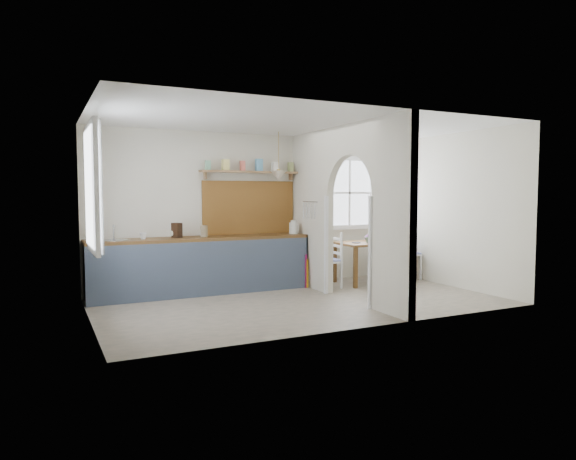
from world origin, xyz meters
name	(u,v)px	position (x,y,z in m)	size (l,w,h in m)	color
floor	(302,302)	(0.00, 0.00, 0.00)	(5.80, 3.20, 0.01)	gray
ceiling	(303,122)	(0.00, 0.00, 2.60)	(5.80, 3.20, 0.01)	beige
walls	(303,213)	(0.00, 0.00, 1.30)	(5.81, 3.21, 2.60)	beige
partition	(342,202)	(0.70, 0.06, 1.45)	(0.12, 3.20, 2.60)	beige
kitchen_window	(90,188)	(-2.87, 0.00, 1.65)	(0.10, 1.16, 1.50)	white
nook_window	(349,193)	(1.80, 1.56, 1.60)	(1.76, 0.10, 1.30)	white
counter	(201,265)	(-1.13, 1.33, 0.46)	(3.50, 0.60, 0.90)	brown
sink	(115,241)	(-2.43, 1.30, 0.89)	(0.40, 0.40, 0.02)	#A9AEB8
backsplash	(249,207)	(-0.20, 1.58, 1.35)	(1.65, 0.03, 0.90)	brown
shelf	(251,169)	(-0.20, 1.49, 2.00)	(1.75, 0.20, 0.21)	olive
pendant_lamp	(278,176)	(0.15, 1.15, 1.88)	(0.26, 0.26, 0.16)	beige
utensil_rail	(310,202)	(0.61, 0.90, 1.45)	(0.02, 0.02, 0.50)	#A9AEB8
dining_table	(370,262)	(1.83, 0.93, 0.37)	(1.17, 0.78, 0.73)	brown
chair_left	(326,260)	(0.90, 0.87, 0.47)	(0.43, 0.43, 0.94)	white
chair_right	(407,253)	(2.74, 1.02, 0.48)	(0.44, 0.44, 0.97)	white
kettle	(293,227)	(0.47, 1.24, 1.01)	(0.19, 0.15, 0.23)	silver
mug_a	(143,236)	(-2.03, 1.28, 0.95)	(0.10, 0.10, 0.10)	white
mug_b	(175,234)	(-1.53, 1.39, 0.95)	(0.14, 0.14, 0.11)	white
knife_block	(177,230)	(-1.51, 1.33, 1.02)	(0.11, 0.15, 0.23)	black
jar	(204,231)	(-1.08, 1.32, 0.99)	(0.11, 0.11, 0.18)	#837254
towel_magenta	(306,272)	(0.58, 0.98, 0.28)	(0.02, 0.03, 0.58)	#A01155
towel_orange	(307,274)	(0.58, 0.93, 0.25)	(0.02, 0.03, 0.48)	orange
bowl	(383,240)	(2.06, 0.86, 0.77)	(0.29, 0.29, 0.07)	silver
table_cup	(368,240)	(1.73, 0.83, 0.78)	(0.10, 0.10, 0.09)	#4D6E4F
plate	(356,243)	(1.50, 0.86, 0.74)	(0.15, 0.15, 0.01)	black
vase	(369,236)	(1.94, 1.11, 0.81)	(0.16, 0.16, 0.17)	#4C2553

